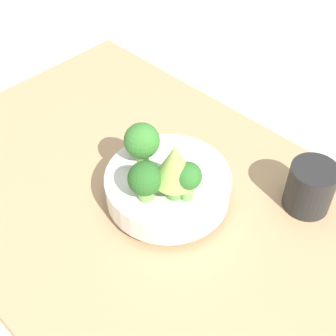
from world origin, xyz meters
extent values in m
plane|color=beige|center=(0.00, 0.00, 0.00)|extent=(6.00, 6.00, 0.00)
cube|color=tan|center=(0.00, 0.00, 0.02)|extent=(1.01, 0.62, 0.04)
cylinder|color=silver|center=(0.00, -0.02, 0.05)|extent=(0.10, 0.10, 0.01)
cylinder|color=silver|center=(0.00, -0.02, 0.08)|extent=(0.22, 0.22, 0.05)
cylinder|color=#609347|center=(-0.04, 0.00, 0.12)|extent=(0.03, 0.03, 0.04)
cone|color=#93B751|center=(-0.04, 0.00, 0.18)|extent=(0.07, 0.07, 0.07)
cylinder|color=#7AB256|center=(-0.06, -0.01, 0.12)|extent=(0.02, 0.02, 0.03)
sphere|color=#2D6B28|center=(-0.06, -0.01, 0.15)|extent=(0.05, 0.05, 0.05)
cylinder|color=#7AB256|center=(-0.01, 0.04, 0.12)|extent=(0.03, 0.03, 0.02)
sphere|color=#286023|center=(-0.01, 0.04, 0.15)|extent=(0.06, 0.06, 0.06)
cylinder|color=#7AB256|center=(0.06, -0.02, 0.12)|extent=(0.02, 0.02, 0.02)
sphere|color=#387A2D|center=(0.06, -0.02, 0.15)|extent=(0.06, 0.06, 0.06)
cylinder|color=black|center=(-0.18, -0.19, 0.09)|extent=(0.08, 0.08, 0.09)
camera|label=1|loc=(-0.39, 0.37, 0.68)|focal=50.00mm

